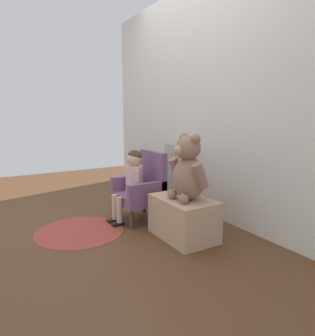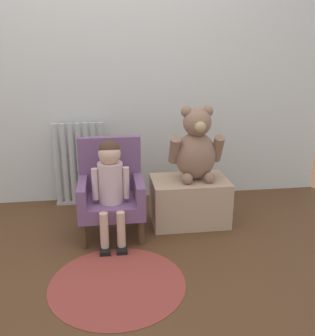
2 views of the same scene
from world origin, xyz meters
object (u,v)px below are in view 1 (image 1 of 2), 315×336
object	(u,v)px
child_armchair	(143,188)
large_teddy_bear	(188,171)
radiator	(175,175)
floor_rug	(80,231)
low_bench	(183,218)
child_figure	(132,176)

from	to	relation	value
child_armchair	large_teddy_bear	xyz separation A→B (m)	(0.64, 0.09, 0.27)
radiator	child_armchair	world-z (taller)	radiator
large_teddy_bear	floor_rug	distance (m)	1.14
radiator	large_teddy_bear	xyz separation A→B (m)	(0.88, -0.46, 0.24)
child_armchair	floor_rug	xyz separation A→B (m)	(0.01, -0.66, -0.31)
floor_rug	child_armchair	bearing A→B (deg)	91.17
floor_rug	low_bench	bearing A→B (deg)	51.76
child_armchair	floor_rug	bearing A→B (deg)	-88.83
child_armchair	floor_rug	distance (m)	0.73
large_teddy_bear	child_armchair	bearing A→B (deg)	-171.90
child_figure	floor_rug	world-z (taller)	child_figure
radiator	child_armchair	xyz separation A→B (m)	(0.25, -0.55, -0.03)
floor_rug	large_teddy_bear	bearing A→B (deg)	50.22
radiator	floor_rug	distance (m)	1.29
low_bench	large_teddy_bear	distance (m)	0.42
child_armchair	low_bench	world-z (taller)	child_armchair
child_figure	low_bench	xyz separation A→B (m)	(0.59, 0.19, -0.28)
child_armchair	large_teddy_bear	distance (m)	0.70
child_figure	low_bench	size ratio (longest dim) A/B	1.24
radiator	large_teddy_bear	bearing A→B (deg)	-27.68
child_armchair	child_figure	distance (m)	0.18
child_armchair	large_teddy_bear	bearing A→B (deg)	8.10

